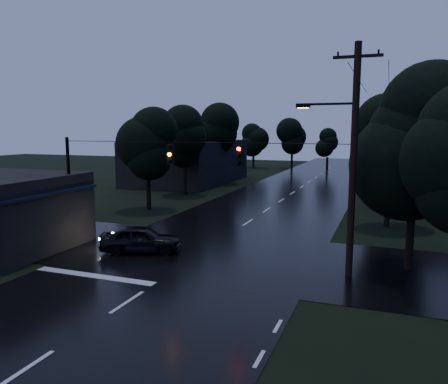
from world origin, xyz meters
The scene contains 16 objects.
ground centered at (0.00, 0.00, 0.00)m, with size 160.00×160.00×0.00m, color black.
main_road centered at (0.00, 30.00, 0.00)m, with size 12.00×120.00×0.02m, color black.
cross_street centered at (0.00, 12.00, 0.00)m, with size 60.00×9.00×0.02m, color black.
building_far_left centered at (-14.00, 40.00, 2.50)m, with size 10.00×16.00×5.00m, color black.
utility_pole_main centered at (7.41, 11.00, 5.26)m, with size 3.50×0.30×10.00m.
utility_pole_far centered at (8.30, 28.00, 3.88)m, with size 2.00×0.30×7.50m.
anchor_pole_left centered at (-7.50, 11.00, 3.00)m, with size 0.18×0.18×6.00m, color black.
span_signals centered at (0.56, 10.99, 5.24)m, with size 15.00×0.37×1.12m.
tree_corner_near centered at (10.00, 13.00, 5.99)m, with size 4.48×4.48×9.44m.
tree_left_a centered at (-9.00, 22.00, 5.24)m, with size 3.92×3.92×8.26m.
tree_left_b centered at (-9.60, 30.00, 5.62)m, with size 4.20×4.20×8.85m.
tree_left_c centered at (-10.20, 40.00, 5.99)m, with size 4.48×4.48×9.44m.
tree_right_a centered at (9.00, 22.00, 5.62)m, with size 4.20×4.20×8.85m.
tree_right_b centered at (9.60, 30.00, 5.99)m, with size 4.48×4.48×9.44m.
tree_right_c centered at (10.20, 40.00, 6.37)m, with size 4.76×4.76×10.03m.
car centered at (-3.08, 11.06, 0.71)m, with size 1.68×4.19×1.43m, color black.
Camera 1 is at (8.87, -8.29, 6.45)m, focal length 35.00 mm.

